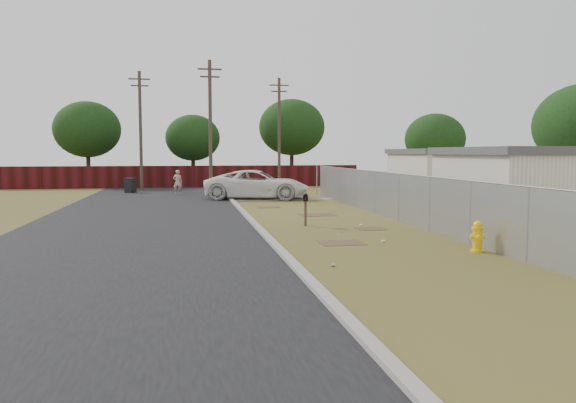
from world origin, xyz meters
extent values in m
plane|color=olive|center=(0.00, 0.00, 0.00)|extent=(120.00, 120.00, 0.00)
cube|color=black|center=(-7.50, 8.00, 0.01)|extent=(9.00, 60.00, 0.02)
cube|color=#9C9891|center=(-3.00, 8.00, 0.06)|extent=(0.25, 60.00, 0.12)
cube|color=#9C9891|center=(0.00, 11.50, 0.01)|extent=(6.20, 1.00, 0.03)
cylinder|color=gray|center=(3.10, -9.00, 1.00)|extent=(0.06, 0.06, 2.00)
cylinder|color=gray|center=(3.10, -6.00, 1.00)|extent=(0.06, 0.06, 2.00)
cylinder|color=gray|center=(3.10, -3.00, 1.00)|extent=(0.06, 0.06, 2.00)
cylinder|color=gray|center=(3.10, 0.00, 1.00)|extent=(0.06, 0.06, 2.00)
cylinder|color=gray|center=(3.10, 3.00, 1.00)|extent=(0.06, 0.06, 2.00)
cylinder|color=gray|center=(3.10, 6.00, 1.00)|extent=(0.06, 0.06, 2.00)
cylinder|color=gray|center=(3.10, 9.00, 1.00)|extent=(0.06, 0.06, 2.00)
cylinder|color=gray|center=(3.10, 12.00, 1.00)|extent=(0.06, 0.06, 2.00)
cylinder|color=gray|center=(3.10, 15.00, 1.00)|extent=(0.06, 0.06, 2.00)
cylinder|color=gray|center=(3.10, 1.00, 2.00)|extent=(0.04, 26.00, 0.04)
cube|color=slate|center=(3.10, 1.00, 1.00)|extent=(0.01, 26.00, 2.00)
cube|color=black|center=(3.16, 1.00, 0.30)|extent=(0.03, 26.00, 0.60)
cube|color=#470F15|center=(-6.00, 25.00, 0.90)|extent=(30.00, 0.12, 1.80)
cylinder|color=#483C30|center=(-4.00, 16.00, 4.50)|extent=(0.24, 0.24, 9.00)
cube|color=#483C30|center=(-4.00, 16.00, 8.40)|extent=(1.60, 0.10, 0.10)
cube|color=#483C30|center=(-4.00, 16.00, 7.90)|extent=(1.30, 0.10, 0.10)
cylinder|color=#483C30|center=(-9.00, 22.00, 4.50)|extent=(0.24, 0.24, 9.00)
cube|color=#483C30|center=(-9.00, 22.00, 8.40)|extent=(1.60, 0.10, 0.10)
cube|color=#483C30|center=(-9.00, 22.00, 7.90)|extent=(1.30, 0.10, 0.10)
cylinder|color=#483C30|center=(2.00, 24.00, 4.50)|extent=(0.24, 0.24, 9.00)
cube|color=#483C30|center=(2.00, 24.00, 8.40)|extent=(1.60, 0.10, 0.10)
cube|color=#483C30|center=(2.00, 24.00, 7.90)|extent=(1.30, 0.10, 0.10)
cube|color=white|center=(9.00, -2.00, 1.40)|extent=(8.00, 6.00, 2.80)
cube|color=#4C4B50|center=(9.00, -2.00, 2.95)|extent=(8.32, 6.24, 0.30)
cube|color=white|center=(10.50, 9.00, 1.40)|extent=(7.00, 6.00, 2.80)
cube|color=#4C4B50|center=(10.50, 9.00, 2.95)|extent=(7.28, 6.24, 0.30)
cylinder|color=#352618|center=(-14.00, 29.00, 1.65)|extent=(0.36, 0.36, 3.30)
ellipsoid|color=black|center=(-14.00, 29.00, 4.88)|extent=(5.70, 5.70, 4.84)
cylinder|color=#352618|center=(-5.00, 30.00, 1.43)|extent=(0.36, 0.36, 2.86)
ellipsoid|color=black|center=(-5.00, 30.00, 4.23)|extent=(4.94, 4.94, 4.20)
cylinder|color=#352618|center=(4.00, 29.00, 1.76)|extent=(0.36, 0.36, 3.52)
ellipsoid|color=black|center=(4.00, 29.00, 5.20)|extent=(6.08, 6.08, 5.17)
cylinder|color=#352618|center=(13.00, 18.00, 1.32)|extent=(0.36, 0.36, 2.64)
ellipsoid|color=black|center=(13.00, 18.00, 3.90)|extent=(4.56, 4.56, 3.88)
cylinder|color=yellow|center=(2.65, -7.27, 0.03)|extent=(0.45, 0.45, 0.07)
cylinder|color=yellow|center=(2.65, -7.27, 0.37)|extent=(0.32, 0.32, 0.65)
cylinder|color=yellow|center=(2.65, -7.27, 0.69)|extent=(0.41, 0.41, 0.06)
sphere|color=yellow|center=(2.65, -7.27, 0.78)|extent=(0.30, 0.30, 0.26)
cylinder|color=yellow|center=(2.65, -7.27, 0.92)|extent=(0.05, 0.05, 0.07)
cylinder|color=yellow|center=(2.50, -7.24, 0.45)|extent=(0.13, 0.14, 0.12)
cylinder|color=yellow|center=(2.81, -7.30, 0.45)|extent=(0.13, 0.14, 0.12)
cylinder|color=yellow|center=(2.62, -7.42, 0.45)|extent=(0.18, 0.16, 0.16)
cube|color=brown|center=(-1.05, -0.72, 0.53)|extent=(0.11, 0.11, 1.06)
cube|color=black|center=(-1.05, -0.72, 1.09)|extent=(0.30, 0.54, 0.19)
cylinder|color=black|center=(-1.05, -0.72, 1.19)|extent=(0.30, 0.54, 0.19)
cube|color=#A80F0C|center=(-1.11, -0.99, 1.09)|extent=(0.03, 0.05, 0.11)
imported|color=white|center=(-1.29, 12.41, 0.90)|extent=(7.00, 4.43, 1.80)
imported|color=tan|center=(-6.22, 16.83, 0.86)|extent=(0.69, 0.51, 1.71)
cube|color=black|center=(-9.59, 19.35, 0.50)|extent=(0.83, 0.83, 1.00)
cube|color=black|center=(-9.59, 19.35, 1.02)|extent=(0.91, 0.91, 0.08)
cylinder|color=black|center=(-9.44, 18.94, 0.10)|extent=(0.13, 0.21, 0.21)
cylinder|color=white|center=(0.57, -5.11, 0.04)|extent=(0.11, 0.08, 0.07)
cylinder|color=#B9BABF|center=(-0.16, -2.76, 0.04)|extent=(0.10, 0.12, 0.07)
cylinder|color=white|center=(1.12, -1.05, 0.04)|extent=(0.11, 0.08, 0.07)
cylinder|color=#B9BABF|center=(-2.03, -8.56, 0.04)|extent=(0.12, 0.10, 0.07)
camera|label=1|loc=(-5.65, -22.14, 2.88)|focal=35.00mm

